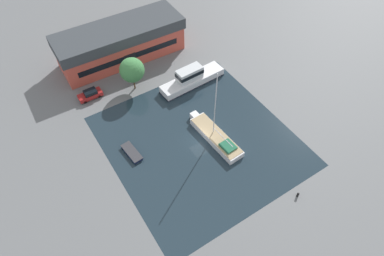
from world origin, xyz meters
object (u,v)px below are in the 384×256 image
(quay_tree_near_building, at_px, (132,70))
(small_dinghy, at_px, (132,152))
(warehouse_building, at_px, (121,42))
(motor_cruiser, at_px, (191,78))
(sailboat_moored, at_px, (216,136))
(parked_car, at_px, (90,94))

(quay_tree_near_building, relative_size, small_dinghy, 1.49)
(warehouse_building, height_order, motor_cruiser, warehouse_building)
(small_dinghy, bearing_deg, sailboat_moored, 154.71)
(quay_tree_near_building, height_order, motor_cruiser, quay_tree_near_building)
(quay_tree_near_building, distance_m, small_dinghy, 15.82)
(warehouse_building, relative_size, quay_tree_near_building, 3.80)
(parked_car, bearing_deg, quay_tree_near_building, -104.71)
(parked_car, bearing_deg, sailboat_moored, -145.95)
(small_dinghy, bearing_deg, parked_car, -92.56)
(warehouse_building, xyz_separation_m, parked_car, (-10.15, -7.72, -2.74))
(warehouse_building, bearing_deg, parked_car, -141.40)
(quay_tree_near_building, relative_size, parked_car, 1.53)
(parked_car, relative_size, sailboat_moored, 0.32)
(warehouse_building, bearing_deg, sailboat_moored, -81.53)
(parked_car, distance_m, motor_cruiser, 18.84)
(sailboat_moored, relative_size, motor_cruiser, 1.04)
(parked_car, bearing_deg, small_dinghy, -177.33)
(warehouse_building, xyz_separation_m, motor_cruiser, (7.39, -14.59, -2.19))
(motor_cruiser, height_order, small_dinghy, motor_cruiser)
(quay_tree_near_building, xyz_separation_m, motor_cruiser, (9.60, -4.76, -3.04))
(quay_tree_near_building, distance_m, motor_cruiser, 11.13)
(warehouse_building, xyz_separation_m, sailboat_moored, (3.52, -28.03, -2.91))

